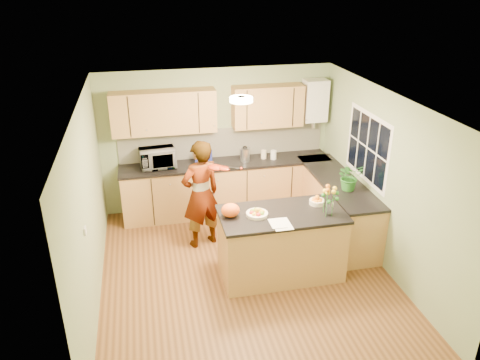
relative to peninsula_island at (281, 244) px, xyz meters
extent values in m
plane|color=brown|center=(-0.48, 0.08, -0.49)|extent=(4.50, 4.50, 0.00)
cube|color=white|center=(-0.48, 0.08, 2.01)|extent=(4.00, 4.50, 0.02)
cube|color=gray|center=(-0.48, 2.33, 0.76)|extent=(4.00, 0.02, 2.50)
cube|color=gray|center=(-0.48, -2.17, 0.76)|extent=(4.00, 0.02, 2.50)
cube|color=gray|center=(-2.48, 0.08, 0.76)|extent=(0.02, 4.50, 2.50)
cube|color=gray|center=(1.52, 0.08, 0.76)|extent=(0.02, 4.50, 2.50)
cube|color=#BF834C|center=(-0.38, 2.03, -0.04)|extent=(3.60, 0.60, 0.90)
cube|color=black|center=(-0.38, 2.02, 0.43)|extent=(3.64, 0.62, 0.04)
cube|color=#BF834C|center=(1.22, 0.93, -0.04)|extent=(0.60, 2.20, 0.90)
cube|color=black|center=(1.21, 0.93, 0.43)|extent=(0.62, 2.24, 0.04)
cube|color=white|center=(-0.38, 2.32, 0.71)|extent=(3.60, 0.02, 0.52)
cube|color=#BF834C|center=(-1.38, 2.16, 1.36)|extent=(1.70, 0.34, 0.70)
cube|color=#BF834C|center=(0.37, 2.16, 1.36)|extent=(1.20, 0.34, 0.70)
cube|color=white|center=(1.22, 2.17, 1.41)|extent=(0.40, 0.30, 0.72)
cylinder|color=silver|center=(1.22, 2.17, 1.01)|extent=(0.06, 0.06, 0.20)
cube|color=white|center=(1.51, 0.68, 1.06)|extent=(0.01, 1.30, 1.05)
cube|color=black|center=(1.51, 0.68, 1.06)|extent=(0.01, 1.18, 0.92)
cube|color=white|center=(-2.47, -0.52, 0.81)|extent=(0.02, 0.09, 0.09)
cylinder|color=#FFEABF|center=(-0.48, 0.38, 1.97)|extent=(0.30, 0.30, 0.06)
cylinder|color=white|center=(-0.48, 0.38, 2.00)|extent=(0.10, 0.10, 0.02)
cube|color=#BF834C|center=(0.00, 0.00, -0.02)|extent=(1.66, 0.83, 0.93)
cube|color=black|center=(0.00, 0.00, 0.46)|extent=(1.70, 0.87, 0.04)
cylinder|color=#FAE7C8|center=(-0.35, 0.00, 0.51)|extent=(0.29, 0.29, 0.04)
cylinder|color=#FAE7C8|center=(0.55, 0.15, 0.52)|extent=(0.21, 0.21, 0.06)
cylinder|color=silver|center=(0.60, -0.18, 0.59)|extent=(0.11, 0.11, 0.21)
ellipsoid|color=#FF5915|center=(-0.70, 0.05, 0.58)|extent=(0.25, 0.22, 0.19)
cube|color=white|center=(-0.10, -0.30, 0.49)|extent=(0.24, 0.32, 0.01)
imported|color=#D6AA83|center=(-0.97, 1.02, 0.37)|extent=(0.73, 0.61, 1.72)
imported|color=white|center=(-1.54, 2.06, 0.61)|extent=(0.61, 0.44, 0.32)
cube|color=navy|center=(-0.78, 2.00, 0.56)|extent=(0.31, 0.26, 0.22)
cylinder|color=silver|center=(-0.06, 2.02, 0.57)|extent=(0.17, 0.17, 0.23)
sphere|color=black|center=(-0.06, 2.02, 0.73)|extent=(0.08, 0.08, 0.08)
cylinder|color=#FAE7C8|center=(0.29, 2.07, 0.53)|extent=(0.11, 0.11, 0.15)
cylinder|color=white|center=(0.45, 2.00, 0.53)|extent=(0.11, 0.11, 0.16)
imported|color=#2B7527|center=(1.22, 0.56, 0.67)|extent=(0.40, 0.35, 0.43)
camera|label=1|loc=(-1.73, -5.31, 3.48)|focal=35.00mm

